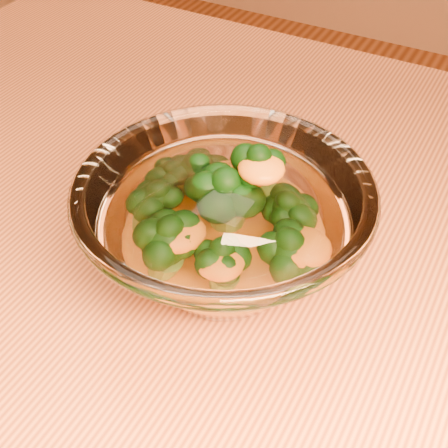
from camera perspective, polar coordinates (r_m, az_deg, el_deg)
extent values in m
cube|color=#CF763E|center=(0.49, 9.54, -8.75)|extent=(1.20, 0.80, 0.04)
cylinder|color=brown|center=(1.17, -11.39, 1.05)|extent=(0.06, 0.06, 0.71)
ellipsoid|color=white|center=(0.49, 0.00, -4.07)|extent=(0.10, 0.10, 0.02)
torus|color=white|center=(0.43, 0.00, 3.11)|extent=(0.21, 0.21, 0.01)
ellipsoid|color=orange|center=(0.47, 0.00, -2.23)|extent=(0.10, 0.10, 0.03)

